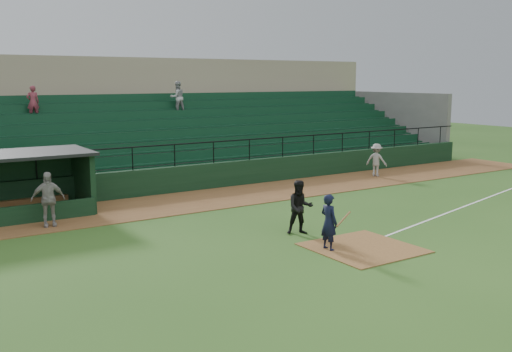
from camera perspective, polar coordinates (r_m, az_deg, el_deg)
ground at (r=18.85m, az=8.37°, el=-6.32°), size 90.00×90.00×0.00m
warning_track at (r=25.21m, az=-3.72°, el=-2.16°), size 40.00×4.00×0.03m
home_plate_dirt at (r=18.14m, az=10.48°, el=-6.96°), size 3.00×3.00×0.03m
foul_line at (r=25.42m, az=20.22°, el=-2.66°), size 17.49×4.44×0.01m
stadium_structure at (r=32.46m, az=-11.14°, el=4.39°), size 38.00×13.08×6.40m
batter_at_plate at (r=17.58m, az=7.19°, el=-4.53°), size 1.02×0.69×1.73m
umpire at (r=19.30m, az=4.36°, el=-3.10°), size 1.09×0.99×1.81m
runner at (r=31.18m, az=11.76°, el=1.55°), size 1.06×1.29×1.73m
dugout_player_a at (r=21.38m, az=-19.78°, el=-2.15°), size 1.18×0.62×1.93m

